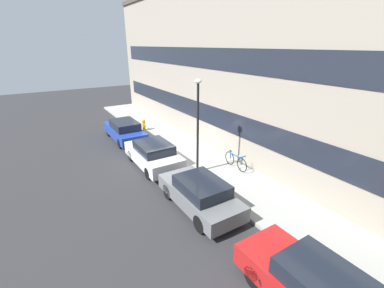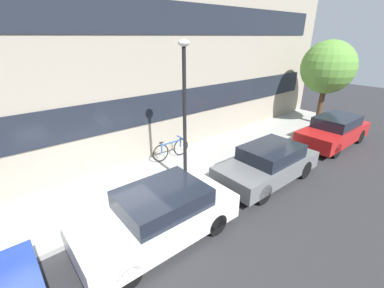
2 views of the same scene
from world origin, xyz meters
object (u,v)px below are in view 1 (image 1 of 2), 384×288
at_px(parked_car_grey, 200,194).
at_px(bicycle, 236,161).
at_px(parked_car_white, 153,154).
at_px(parked_car_blue, 125,130).
at_px(fire_hydrant, 144,125).
at_px(lamp_post, 198,117).

xyz_separation_m(parked_car_grey, bicycle, (-1.71, 3.27, -0.10)).
xyz_separation_m(parked_car_white, parked_car_grey, (4.36, -0.00, -0.02)).
distance_m(parked_car_blue, parked_car_grey, 8.97).
xyz_separation_m(fire_hydrant, bicycle, (8.18, 1.58, -0.00)).
distance_m(parked_car_white, lamp_post, 3.29).
height_order(parked_car_blue, parked_car_grey, parked_car_blue).
bearing_deg(parked_car_white, fire_hydrant, -17.05).
distance_m(parked_car_white, bicycle, 4.21).
relative_size(parked_car_white, bicycle, 2.35).
distance_m(parked_car_white, fire_hydrant, 5.79).
bearing_deg(parked_car_blue, fire_hydrant, -61.40).
relative_size(bicycle, lamp_post, 0.37).
height_order(parked_car_blue, parked_car_white, parked_car_white).
distance_m(parked_car_white, parked_car_grey, 4.36).
relative_size(parked_car_white, lamp_post, 0.88).
distance_m(parked_car_blue, lamp_post, 7.07).
xyz_separation_m(parked_car_white, lamp_post, (1.94, 1.46, 2.22)).
relative_size(parked_car_grey, bicycle, 2.33).
height_order(parked_car_white, lamp_post, lamp_post).
height_order(parked_car_blue, fire_hydrant, parked_car_blue).
bearing_deg(bicycle, parked_car_blue, -154.37).
bearing_deg(lamp_post, bicycle, 68.65).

